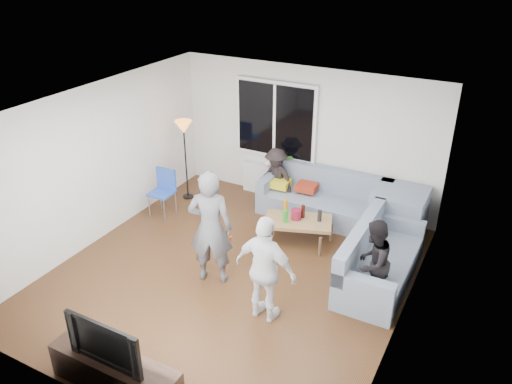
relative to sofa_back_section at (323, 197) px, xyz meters
The scene contains 31 objects.
floor 2.38m from the sofa_back_section, 103.99° to the right, with size 5.00×5.50×0.04m, color #56351C.
ceiling 3.21m from the sofa_back_section, 103.99° to the right, with size 5.00×5.50×0.04m, color white.
wall_back 1.16m from the sofa_back_section, 138.53° to the left, with size 5.00×0.04×2.60m, color silver.
wall_front 5.15m from the sofa_back_section, 96.40° to the right, with size 5.00×0.04×2.60m, color silver.
wall_left 3.93m from the sofa_back_section, 143.66° to the right, with size 0.04×5.50×2.60m, color silver.
wall_right 3.12m from the sofa_back_section, 49.27° to the right, with size 0.04×5.50×2.60m, color silver.
window_frame 1.67m from the sofa_back_section, 160.19° to the left, with size 1.62×0.06×1.47m, color white.
window_glass 1.66m from the sofa_back_section, 161.94° to the left, with size 1.50×0.02×1.35m, color black.
window_mullion 1.66m from the sofa_back_section, 162.39° to the left, with size 0.05×0.03×1.35m, color white.
radiator 1.23m from the sofa_back_section, 161.94° to the left, with size 1.30×0.12×0.62m, color silver.
potted_plant 0.98m from the sofa_back_section, 157.47° to the left, with size 0.18×0.14×0.33m, color #336327.
vase 1.34m from the sofa_back_section, 164.54° to the left, with size 0.17×0.17×0.18m, color silver.
sofa_back_section is the anchor object (origin of this frame).
sofa_right_section 2.00m from the sofa_back_section, 43.37° to the right, with size 0.85×2.00×0.85m, color slate, non-canonical shape.
sofa_corner 1.35m from the sofa_back_section, ahead, with size 0.85×0.85×0.85m, color slate.
cushion_yellow 0.86m from the sofa_back_section, behind, with size 0.38×0.32×0.14m, color gold.
cushion_red 0.36m from the sofa_back_section, behind, with size 0.36×0.30×0.13m, color maroon.
coffee_table 0.96m from the sofa_back_section, 94.13° to the right, with size 1.10×0.60×0.40m, color olive.
pitcher 0.93m from the sofa_back_section, 96.91° to the right, with size 0.17×0.17×0.17m, color maroon.
side_chair 2.91m from the sofa_back_section, 154.12° to the right, with size 0.40×0.40×0.86m, color #284CB0, non-canonical shape.
floor_lamp 2.68m from the sofa_back_section, 169.71° to the right, with size 0.32×0.32×1.56m, color orange, non-canonical shape.
player_left 2.66m from the sofa_back_section, 106.84° to the right, with size 0.64×0.42×1.76m, color #515156.
player_right 2.93m from the sofa_back_section, 83.55° to the right, with size 0.89×0.37×1.52m, color silver.
spectator_right 2.41m from the sofa_back_section, 52.64° to the right, with size 0.61×0.48×1.26m, color black.
spectator_back 0.96m from the sofa_back_section, behind, with size 0.75×0.43×1.15m, color black.
tv_console 4.81m from the sofa_back_section, 97.13° to the right, with size 1.60×0.40×0.44m, color #36251B.
television 4.82m from the sofa_back_section, 97.13° to the right, with size 0.99×0.13×0.57m, color black.
bottle_a 0.89m from the sofa_back_section, 114.14° to the right, with size 0.07×0.07×0.25m, color orange.
bottle_b 1.12m from the sofa_back_section, 101.90° to the right, with size 0.08×0.08×0.21m, color green.
bottle_c 0.82m from the sofa_back_section, 92.55° to the right, with size 0.07×0.07×0.22m, color #33110B.
bottle_e 0.84m from the sofa_back_section, 72.44° to the right, with size 0.07×0.07×0.20m, color black.
Camera 1 is at (3.33, -5.46, 4.60)m, focal length 35.83 mm.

